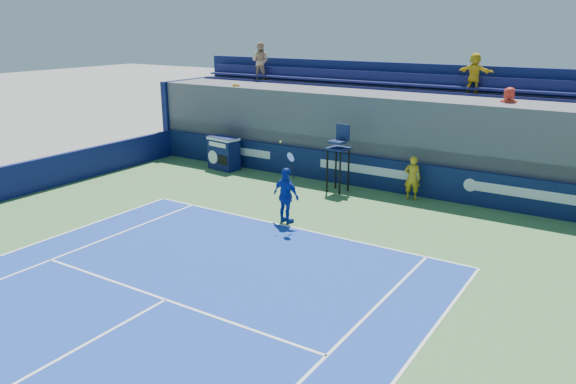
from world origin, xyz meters
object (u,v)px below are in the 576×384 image
Objects in this scene: ball_person at (412,178)px; match_clock at (224,152)px; tennis_player at (286,195)px; umpire_chair at (339,151)px.

match_clock is at bearing -12.92° from ball_person.
umpire_chair is at bearing 93.46° from tennis_player.
ball_person is 2.79m from umpire_chair.
umpire_chair reaches higher than ball_person.
tennis_player reaches higher than ball_person.
tennis_player is (5.86, -4.21, 0.15)m from match_clock.
tennis_player reaches higher than match_clock.
umpire_chair is at bearing -3.27° from match_clock.
match_clock is 7.21m from tennis_player.
umpire_chair is 3.95m from tennis_player.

